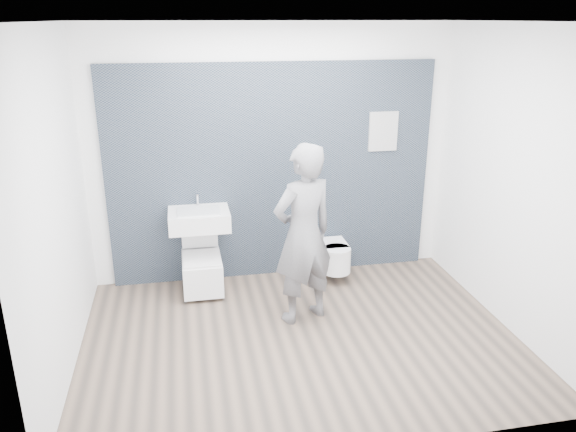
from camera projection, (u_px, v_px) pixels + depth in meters
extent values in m
plane|color=brown|center=(300.00, 337.00, 5.25)|extent=(4.00, 4.00, 0.00)
plane|color=white|center=(272.00, 155.00, 6.17)|extent=(4.00, 0.00, 4.00)
plane|color=white|center=(354.00, 267.00, 3.40)|extent=(4.00, 0.00, 4.00)
plane|color=white|center=(54.00, 209.00, 4.42)|extent=(0.00, 3.00, 3.00)
plane|color=white|center=(514.00, 182.00, 5.15)|extent=(0.00, 3.00, 3.00)
plane|color=white|center=(303.00, 21.00, 4.32)|extent=(4.00, 4.00, 0.00)
cube|color=black|center=(274.00, 272.00, 6.61)|extent=(3.60, 0.06, 2.40)
cube|color=white|center=(199.00, 219.00, 5.94)|extent=(0.64, 0.48, 0.19)
cube|color=silver|center=(199.00, 212.00, 5.89)|extent=(0.45, 0.32, 0.03)
cylinder|color=silver|center=(198.00, 199.00, 6.05)|extent=(0.02, 0.02, 0.16)
cylinder|color=silver|center=(197.00, 194.00, 5.98)|extent=(0.02, 0.11, 0.02)
cylinder|color=silver|center=(199.00, 226.00, 6.20)|extent=(0.04, 0.04, 0.13)
cube|color=white|center=(202.00, 273.00, 6.08)|extent=(0.42, 0.60, 0.35)
cylinder|color=silver|center=(202.00, 261.00, 5.99)|extent=(0.30, 0.30, 0.03)
cube|color=white|center=(202.00, 259.00, 5.98)|extent=(0.39, 0.48, 0.02)
cube|color=white|center=(199.00, 231.00, 6.13)|extent=(0.39, 0.11, 0.43)
cube|color=silver|center=(202.00, 273.00, 6.38)|extent=(0.11, 0.06, 0.08)
cube|color=white|center=(332.00, 254.00, 6.44)|extent=(0.32, 0.37, 0.26)
cylinder|color=white|center=(337.00, 261.00, 6.27)|extent=(0.32, 0.32, 0.26)
cube|color=white|center=(333.00, 243.00, 6.37)|extent=(0.30, 0.35, 0.03)
cylinder|color=white|center=(337.00, 249.00, 6.20)|extent=(0.30, 0.30, 0.03)
cube|color=silver|center=(328.00, 256.00, 6.62)|extent=(0.09, 0.06, 0.08)
cube|color=white|center=(376.00, 265.00, 6.79)|extent=(0.33, 0.03, 0.44)
imported|color=slate|center=(303.00, 235.00, 5.31)|extent=(0.76, 0.63, 1.77)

